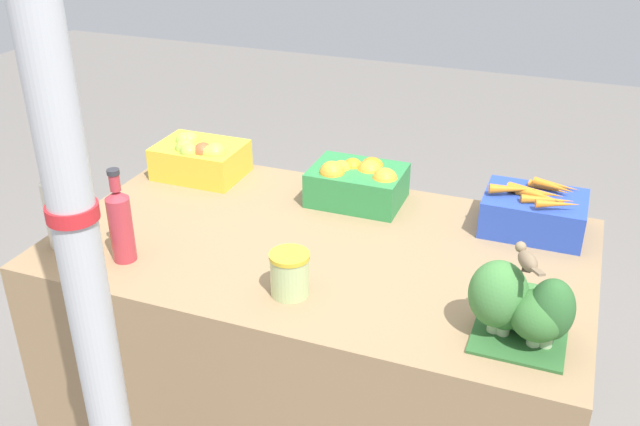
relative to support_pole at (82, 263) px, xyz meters
The scene contains 11 objects.
market_table 1.10m from the support_pole, 75.04° to the left, with size 1.59×0.92×0.85m, color #937551.
support_pole is the anchor object (origin of this frame).
apple_crate 1.16m from the support_pole, 108.83° to the left, with size 0.30×0.22×0.15m.
orange_crate 1.13m from the support_pole, 78.36° to the left, with size 0.30×0.22×0.16m.
carrot_crate 1.36m from the support_pole, 53.85° to the left, with size 0.30×0.23×0.15m.
broccoli_pile 0.99m from the support_pole, 32.08° to the left, with size 0.25×0.21×0.20m.
juice_bottle_cloudy 0.73m from the support_pole, 136.29° to the left, with size 0.06×0.06×0.30m.
juice_bottle_amber 0.67m from the support_pole, 129.44° to the left, with size 0.06×0.06×0.26m.
juice_bottle_ruby 0.60m from the support_pole, 120.03° to the left, with size 0.07×0.07×0.28m.
pickle_jar 0.60m from the support_pole, 64.92° to the left, with size 0.11×0.11×0.12m.
sparrow_bird 0.96m from the support_pole, 31.77° to the left, with size 0.08×0.12×0.05m.
Camera 1 is at (0.66, -1.73, 1.91)m, focal length 40.00 mm.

